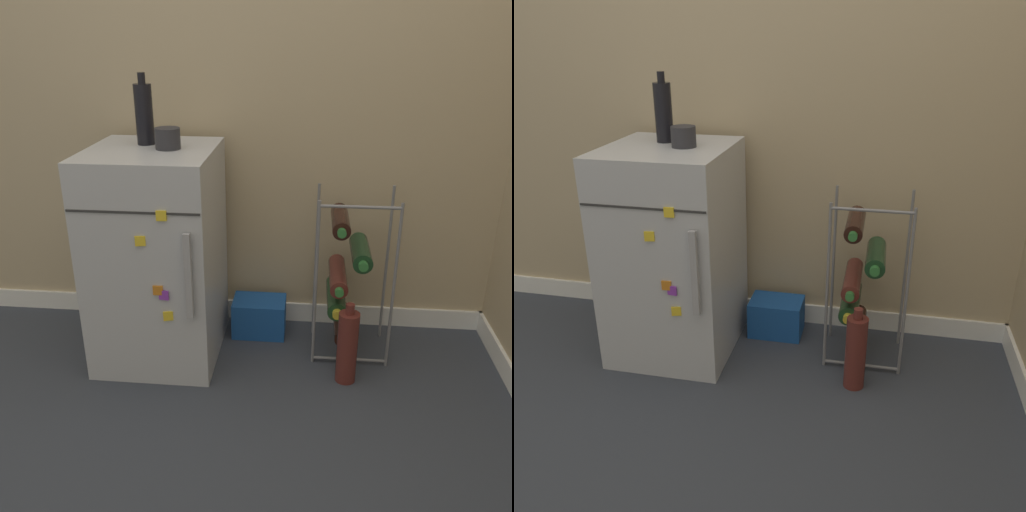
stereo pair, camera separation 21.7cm
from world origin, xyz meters
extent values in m
plane|color=#333842|center=(0.00, 0.00, 0.00)|extent=(14.00, 14.00, 0.00)
cube|color=tan|center=(0.00, 0.65, 1.25)|extent=(6.74, 0.06, 2.50)
cube|color=white|center=(0.00, 0.61, 0.04)|extent=(6.74, 0.01, 0.09)
cube|color=#B7BABF|center=(-0.52, 0.31, 0.43)|extent=(0.48, 0.52, 0.86)
cube|color=#2D2D2D|center=(-0.52, 0.05, 0.70)|extent=(0.47, 0.00, 0.01)
cube|color=#9E9EA3|center=(-0.34, 0.04, 0.47)|extent=(0.02, 0.02, 0.32)
cube|color=orange|center=(-0.45, 0.05, 0.41)|extent=(0.04, 0.01, 0.04)
cube|color=yellow|center=(-0.50, 0.05, 0.60)|extent=(0.04, 0.01, 0.04)
cube|color=yellow|center=(-0.42, 0.05, 0.31)|extent=(0.04, 0.02, 0.04)
cube|color=yellow|center=(-0.42, 0.05, 0.69)|extent=(0.04, 0.01, 0.04)
cube|color=purple|center=(-0.43, 0.05, 0.39)|extent=(0.04, 0.01, 0.04)
cylinder|color=slate|center=(0.11, 0.27, 0.35)|extent=(0.01, 0.01, 0.69)
cylinder|color=slate|center=(0.41, 0.27, 0.35)|extent=(0.01, 0.01, 0.69)
cylinder|color=slate|center=(0.11, 0.51, 0.35)|extent=(0.01, 0.01, 0.69)
cylinder|color=slate|center=(0.41, 0.51, 0.35)|extent=(0.01, 0.01, 0.69)
cylinder|color=slate|center=(0.26, 0.27, 0.02)|extent=(0.30, 0.01, 0.01)
cylinder|color=slate|center=(0.26, 0.27, 0.67)|extent=(0.30, 0.01, 0.01)
cylinder|color=black|center=(0.23, 0.39, 0.12)|extent=(0.07, 0.28, 0.07)
cylinder|color=black|center=(0.23, 0.24, 0.12)|extent=(0.03, 0.02, 0.03)
cylinder|color=#19381E|center=(0.20, 0.39, 0.25)|extent=(0.08, 0.28, 0.08)
cylinder|color=gold|center=(0.20, 0.24, 0.25)|extent=(0.04, 0.02, 0.04)
cylinder|color=#56231E|center=(0.20, 0.39, 0.34)|extent=(0.07, 0.28, 0.07)
cylinder|color=#2D7033|center=(0.20, 0.24, 0.34)|extent=(0.03, 0.02, 0.03)
cylinder|color=#19381E|center=(0.28, 0.39, 0.45)|extent=(0.08, 0.25, 0.08)
cylinder|color=#2D7033|center=(0.28, 0.25, 0.45)|extent=(0.04, 0.02, 0.04)
cylinder|color=black|center=(0.20, 0.39, 0.58)|extent=(0.07, 0.25, 0.07)
cylinder|color=#2D7033|center=(0.20, 0.25, 0.58)|extent=(0.03, 0.02, 0.03)
cube|color=#194C9E|center=(-0.13, 0.48, 0.08)|extent=(0.23, 0.16, 0.16)
cylinder|color=#28282D|center=(-0.46, 0.32, 0.90)|extent=(0.09, 0.09, 0.08)
cylinder|color=black|center=(-0.56, 0.39, 0.97)|extent=(0.07, 0.07, 0.22)
cylinder|color=black|center=(-0.56, 0.39, 1.10)|extent=(0.03, 0.03, 0.04)
cylinder|color=#56231E|center=(0.24, 0.16, 0.15)|extent=(0.08, 0.08, 0.29)
cylinder|color=#56231E|center=(0.24, 0.16, 0.31)|extent=(0.03, 0.03, 0.04)
camera|label=1|loc=(0.07, -1.63, 1.28)|focal=38.00mm
camera|label=2|loc=(0.28, -1.60, 1.28)|focal=38.00mm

